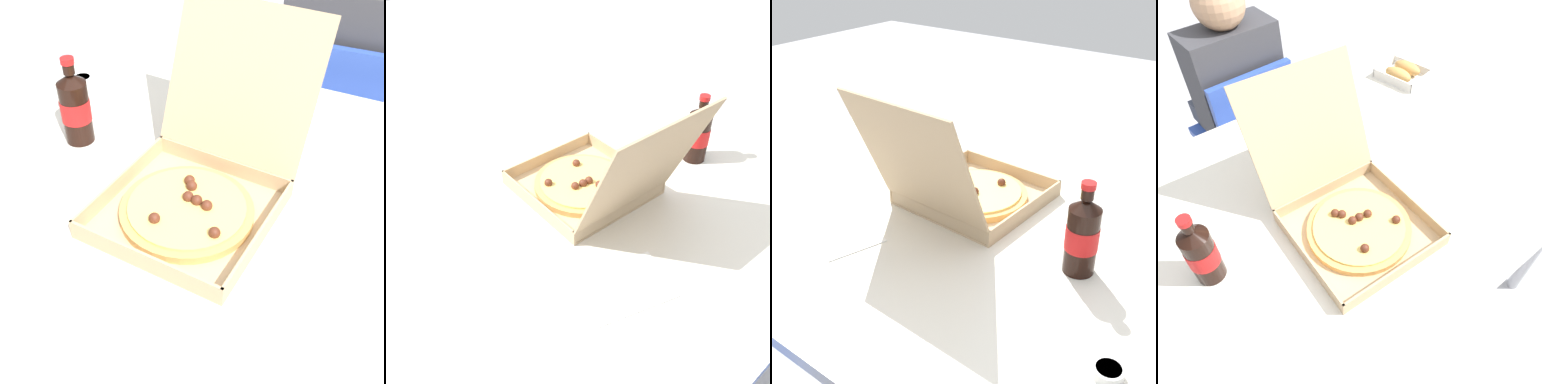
% 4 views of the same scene
% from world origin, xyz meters
% --- Properties ---
extents(ground_plane, '(10.00, 10.00, 0.00)m').
position_xyz_m(ground_plane, '(0.00, 0.00, 0.00)').
color(ground_plane, '#B2B2B7').
extents(dining_table, '(1.47, 1.00, 0.75)m').
position_xyz_m(dining_table, '(0.00, 0.00, 0.68)').
color(dining_table, silver).
rests_on(dining_table, ground_plane).
extents(pizza_box_open, '(0.36, 0.49, 0.36)m').
position_xyz_m(pizza_box_open, '(-0.06, -0.12, 0.80)').
color(pizza_box_open, tan).
rests_on(pizza_box_open, dining_table).
extents(cola_bottle, '(0.07, 0.07, 0.22)m').
position_xyz_m(cola_bottle, '(-0.43, -0.04, 0.84)').
color(cola_bottle, black).
rests_on(cola_bottle, dining_table).
extents(paper_menu, '(0.25, 0.21, 0.00)m').
position_xyz_m(paper_menu, '(0.12, 0.18, 0.75)').
color(paper_menu, white).
rests_on(paper_menu, dining_table).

